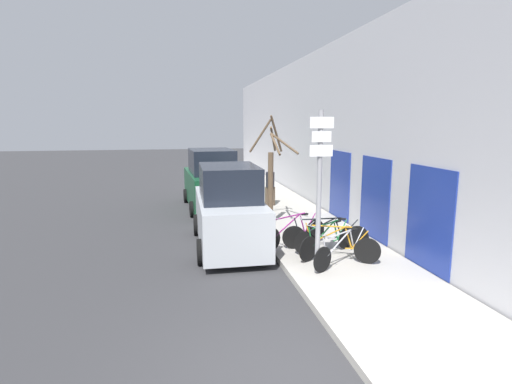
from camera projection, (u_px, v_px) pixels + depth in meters
The scene contains 13 objects.
ground_plane at pixel (215, 211), 16.36m from camera, with size 80.00×80.00×0.00m, color #333335.
sidewalk_curb at pixel (263, 195), 19.55m from camera, with size 3.20×32.00×0.15m.
building_facade at pixel (299, 130), 19.27m from camera, with size 0.23×32.00×6.50m.
signpost at pixel (319, 186), 8.88m from camera, with size 0.54×0.13×3.69m.
bicycle_0 at pixel (344, 250), 9.70m from camera, with size 1.93×1.17×0.84m.
bicycle_1 at pixel (336, 245), 10.02m from camera, with size 1.86×1.24×0.90m.
bicycle_2 at pixel (328, 241), 10.39m from camera, with size 1.91×1.15×0.89m.
bicycle_3 at pixel (326, 235), 10.89m from camera, with size 2.33×0.59×0.89m.
bicycle_4 at pixel (293, 233), 11.03m from camera, with size 2.12×0.90×0.94m.
parked_car_0 at pixel (229, 210), 11.45m from camera, with size 1.98×4.49×2.39m.
parked_car_1 at pixel (211, 182), 16.69m from camera, with size 2.29×4.87×2.49m.
pedestrian_near at pixel (270, 183), 16.56m from camera, with size 0.42×0.36×1.61m.
street_tree at pixel (271, 174), 13.48m from camera, with size 1.45×2.13×3.66m.
Camera 1 is at (-1.44, -4.81, 3.56)m, focal length 28.00 mm.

